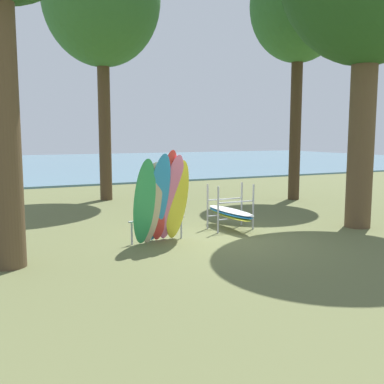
% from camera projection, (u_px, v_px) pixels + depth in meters
% --- Properties ---
extents(ground_plane, '(80.00, 80.00, 0.00)m').
position_uv_depth(ground_plane, '(220.00, 240.00, 11.06)').
color(ground_plane, '#60663D').
extents(lake_water, '(80.00, 36.00, 0.10)m').
position_uv_depth(lake_water, '(46.00, 164.00, 38.94)').
color(lake_water, slate).
rests_on(lake_water, ground).
extents(tree_far_left_back, '(3.76, 3.76, 9.70)m').
position_uv_depth(tree_far_left_back, '(299.00, 7.00, 17.11)').
color(tree_far_left_back, '#42301E').
rests_on(tree_far_left_back, ground).
extents(leaning_board_pile, '(1.49, 1.00, 2.26)m').
position_uv_depth(leaning_board_pile, '(161.00, 200.00, 10.57)').
color(leaning_board_pile, '#339E56').
rests_on(leaning_board_pile, ground).
extents(board_storage_rack, '(1.15, 2.12, 1.25)m').
position_uv_depth(board_storage_rack, '(230.00, 212.00, 12.32)').
color(board_storage_rack, '#9EA0A5').
rests_on(board_storage_rack, ground).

